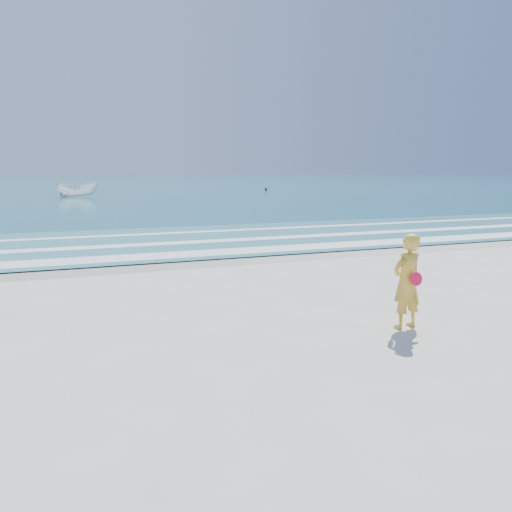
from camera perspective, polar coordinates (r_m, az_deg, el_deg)
name	(u,v)px	position (r m, az deg, el deg)	size (l,w,h in m)	color
ground	(313,350)	(9.05, 6.55, -10.58)	(400.00, 400.00, 0.00)	silver
wet_sand	(194,262)	(17.28, -7.06, -0.64)	(400.00, 2.40, 0.00)	#B2A893
ocean	(88,183)	(112.64, -18.62, 7.90)	(400.00, 190.00, 0.04)	#19727F
shallow	(167,241)	(22.10, -10.09, 1.72)	(400.00, 10.00, 0.01)	#59B7AD
foam_near	(186,254)	(18.51, -8.00, 0.22)	(400.00, 1.40, 0.01)	white
foam_mid	(171,243)	(21.32, -9.70, 1.46)	(400.00, 0.90, 0.01)	white
foam_far	(158,234)	(24.54, -11.15, 2.52)	(400.00, 0.60, 0.01)	white
boat	(78,189)	(58.83, -19.68, 7.21)	(1.65, 4.38, 1.69)	white
buoy	(266,189)	(71.57, 1.15, 7.65)	(0.35, 0.35, 0.35)	black
woman	(407,281)	(10.34, 16.85, -2.79)	(0.77, 0.58, 1.91)	gold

